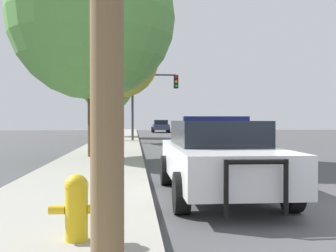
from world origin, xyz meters
TOP-DOWN VIEW (x-y plane):
  - sidewalk_left at (-5.10, 0.00)m, footprint 3.00×110.00m
  - police_car at (-2.27, 2.08)m, footprint 2.06×4.98m
  - fire_hydrant at (-4.57, -1.28)m, footprint 0.62×0.27m
  - traffic_light at (-2.72, 22.20)m, footprint 3.16×0.35m
  - car_background_distant at (-0.82, 43.42)m, footprint 2.04×4.67m
  - tree_sidewalk_near at (-5.47, 9.72)m, footprint 6.18×6.18m
  - tree_sidewalk_mid at (-4.82, 21.60)m, footprint 5.00×5.00m
  - tree_sidewalk_far at (-6.18, 29.59)m, footprint 4.37×4.37m

SIDE VIEW (x-z plane):
  - sidewalk_left at x=-5.10m, z-range 0.00..0.13m
  - fire_hydrant at x=-4.57m, z-range 0.15..0.91m
  - car_background_distant at x=-0.82m, z-range 0.04..1.52m
  - police_car at x=-2.27m, z-range 0.00..1.57m
  - traffic_light at x=-2.72m, z-range 1.07..5.61m
  - tree_sidewalk_far at x=-6.18m, z-range 1.14..7.55m
  - tree_sidewalk_near at x=-5.47m, z-range 1.18..9.47m
  - tree_sidewalk_mid at x=-4.82m, z-range 1.51..9.32m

